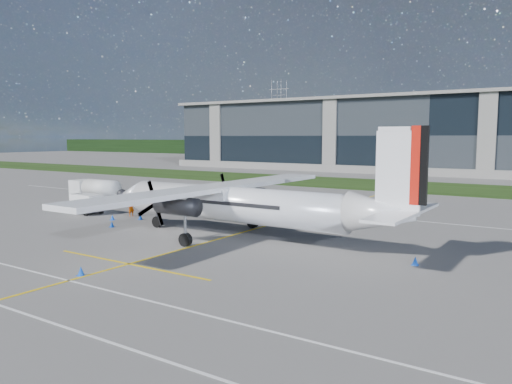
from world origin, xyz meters
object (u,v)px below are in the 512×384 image
at_px(pylon_west, 279,118).
at_px(turboprop_aircraft, 243,184).
at_px(baggage_tug, 87,204).
at_px(ground_crew_person, 131,206).
at_px(safety_cone_fwd, 112,217).
at_px(fuel_tanker_truck, 93,191).
at_px(safety_cone_nose_port, 112,224).
at_px(safety_cone_nose_stbd, 140,217).
at_px(safety_cone_portwing, 81,271).
at_px(safety_cone_tail, 415,261).
at_px(safety_cone_stbdwing, 296,210).

distance_m(pylon_west, turboprop_aircraft, 169.59).
height_order(turboprop_aircraft, baggage_tug, turboprop_aircraft).
distance_m(ground_crew_person, safety_cone_fwd, 2.53).
relative_size(fuel_tanker_truck, safety_cone_nose_port, 13.97).
relative_size(safety_cone_nose_port, safety_cone_nose_stbd, 1.00).
relative_size(safety_cone_nose_stbd, safety_cone_portwing, 1.00).
distance_m(fuel_tanker_truck, safety_cone_tail, 38.48).
bearing_deg(safety_cone_portwing, turboprop_aircraft, 81.98).
bearing_deg(ground_crew_person, fuel_tanker_truck, 87.08).
height_order(safety_cone_nose_stbd, safety_cone_portwing, same).
bearing_deg(safety_cone_tail, safety_cone_nose_port, -176.70).
xyz_separation_m(turboprop_aircraft, ground_crew_person, (-14.49, 2.82, -3.05)).
bearing_deg(safety_cone_fwd, safety_cone_nose_port, -41.15).
distance_m(safety_cone_nose_port, safety_cone_nose_stbd, 4.00).
distance_m(safety_cone_stbdwing, safety_cone_portwing, 25.30).
xyz_separation_m(safety_cone_nose_port, safety_cone_portwing, (9.84, -10.48, 0.00)).
height_order(baggage_tug, ground_crew_person, baggage_tug).
height_order(safety_cone_tail, safety_cone_nose_stbd, same).
bearing_deg(safety_cone_portwing, safety_cone_nose_port, 133.21).
xyz_separation_m(ground_crew_person, safety_cone_nose_port, (2.90, -4.76, -0.65)).
xyz_separation_m(pylon_west, safety_cone_tail, (96.80, -147.20, -14.75)).
height_order(turboprop_aircraft, safety_cone_tail, turboprop_aircraft).
bearing_deg(safety_cone_portwing, fuel_tanker_truck, 140.32).
xyz_separation_m(turboprop_aircraft, safety_cone_nose_stbd, (-12.44, 1.97, -3.70)).
xyz_separation_m(safety_cone_stbdwing, safety_cone_portwing, (1.03, -25.28, 0.00)).
height_order(safety_cone_fwd, safety_cone_portwing, same).
distance_m(pylon_west, safety_cone_stbdwing, 157.44).
distance_m(turboprop_aircraft, ground_crew_person, 15.08).
relative_size(turboprop_aircraft, baggage_tug, 8.42).
xyz_separation_m(turboprop_aircraft, safety_cone_fwd, (-14.26, 0.39, -3.70)).
distance_m(pylon_west, baggage_tug, 159.82).
xyz_separation_m(safety_cone_stbdwing, safety_cone_tail, (15.09, -13.42, 0.00)).
xyz_separation_m(pylon_west, safety_cone_nose_stbd, (72.05, -144.67, -14.75)).
relative_size(ground_crew_person, safety_cone_nose_stbd, 3.62).
bearing_deg(safety_cone_stbdwing, turboprop_aircraft, -77.80).
xyz_separation_m(safety_cone_tail, safety_cone_nose_stbd, (-24.75, 2.53, 0.00)).
bearing_deg(baggage_tug, turboprop_aircraft, -4.44).
relative_size(safety_cone_nose_port, safety_cone_portwing, 1.00).
relative_size(pylon_west, baggage_tug, 9.60).
bearing_deg(safety_cone_stbdwing, safety_cone_nose_stbd, -131.57).
bearing_deg(safety_cone_tail, fuel_tanker_truck, 168.40).
distance_m(safety_cone_nose_port, safety_cone_fwd, 3.54).
distance_m(pylon_west, safety_cone_tail, 176.79).
bearing_deg(ground_crew_person, turboprop_aircraft, -82.09).
height_order(safety_cone_nose_port, safety_cone_nose_stbd, same).
bearing_deg(safety_cone_stbdwing, baggage_tug, -145.10).
bearing_deg(safety_cone_nose_stbd, safety_cone_nose_port, -77.79).
height_order(safety_cone_fwd, safety_cone_tail, same).
relative_size(safety_cone_stbdwing, safety_cone_tail, 1.00).
height_order(pylon_west, safety_cone_nose_stbd, pylon_west).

